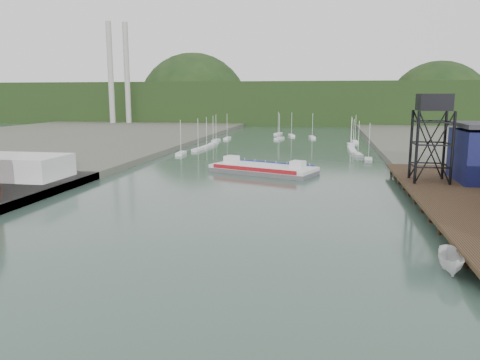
% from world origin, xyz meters
% --- Properties ---
extents(ground, '(600.00, 600.00, 0.00)m').
position_xyz_m(ground, '(0.00, 0.00, 0.00)').
color(ground, '#2C4539').
rests_on(ground, ground).
extents(east_pier, '(14.00, 70.00, 2.45)m').
position_xyz_m(east_pier, '(37.00, 45.00, 1.90)').
color(east_pier, black).
rests_on(east_pier, ground).
extents(white_shed, '(18.00, 12.00, 4.50)m').
position_xyz_m(white_shed, '(-44.00, 50.00, 3.85)').
color(white_shed, silver).
rests_on(white_shed, west_quay).
extents(lift_tower, '(6.50, 6.50, 16.00)m').
position_xyz_m(lift_tower, '(35.00, 58.00, 15.65)').
color(lift_tower, black).
rests_on(lift_tower, east_pier).
extents(marina_sailboats, '(57.71, 92.65, 0.90)m').
position_xyz_m(marina_sailboats, '(0.08, 138.46, 0.35)').
color(marina_sailboats, silver).
rests_on(marina_sailboats, ground).
extents(smokestacks, '(11.20, 8.20, 60.00)m').
position_xyz_m(smokestacks, '(-106.00, 232.50, 30.00)').
color(smokestacks, '#A7A6A1').
rests_on(smokestacks, ground).
extents(distant_hills, '(500.00, 120.00, 80.00)m').
position_xyz_m(distant_hills, '(-3.98, 301.35, 10.38)').
color(distant_hills, black).
rests_on(distant_hills, ground).
extents(chain_ferry, '(26.04, 17.50, 3.48)m').
position_xyz_m(chain_ferry, '(1.83, 74.35, 1.00)').
color(chain_ferry, '#545457').
rests_on(chain_ferry, ground).
extents(motorboat, '(2.98, 6.36, 2.37)m').
position_xyz_m(motorboat, '(28.98, 15.97, 1.19)').
color(motorboat, silver).
rests_on(motorboat, ground).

